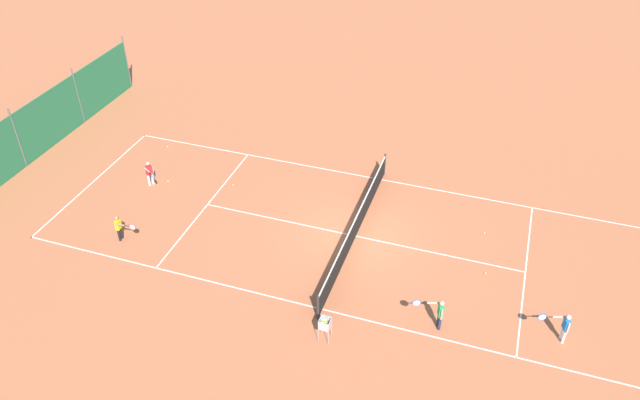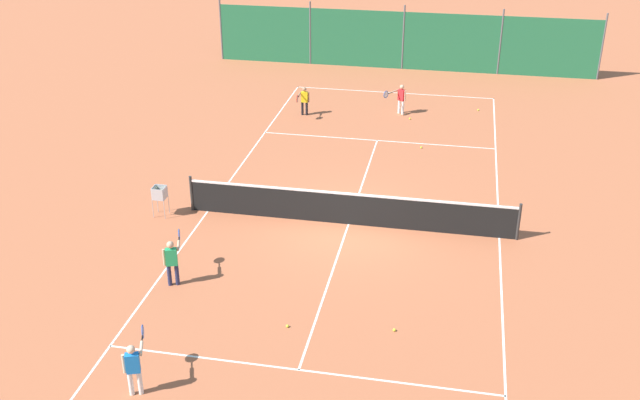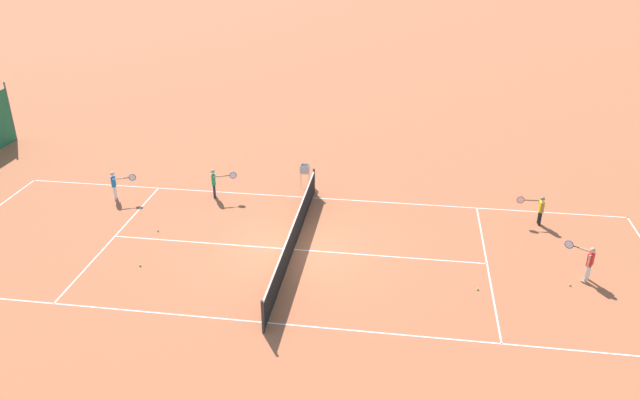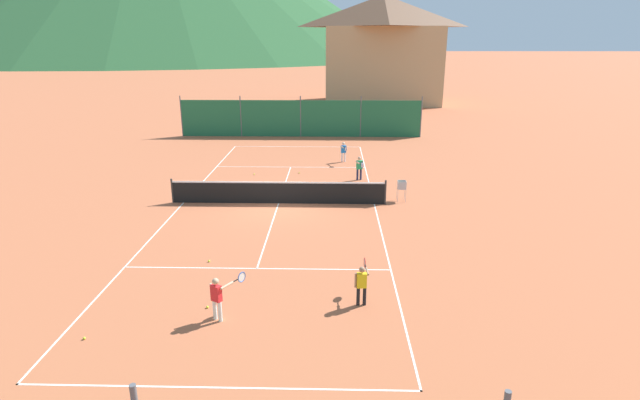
{
  "view_description": "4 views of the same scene",
  "coord_description": "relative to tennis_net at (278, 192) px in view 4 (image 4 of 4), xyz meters",
  "views": [
    {
      "loc": [
        18.15,
        4.68,
        15.46
      ],
      "look_at": [
        -0.58,
        -1.66,
        0.95
      ],
      "focal_mm": 35.0,
      "sensor_mm": 36.0,
      "label": 1
    },
    {
      "loc": [
        -2.74,
        18.16,
        9.78
      ],
      "look_at": [
        0.66,
        0.77,
        1.06
      ],
      "focal_mm": 42.0,
      "sensor_mm": 36.0,
      "label": 2
    },
    {
      "loc": [
        -17.95,
        -3.51,
        10.69
      ],
      "look_at": [
        1.03,
        -0.75,
        1.42
      ],
      "focal_mm": 35.0,
      "sensor_mm": 36.0,
      "label": 3
    },
    {
      "loc": [
        2.28,
        -20.25,
        6.69
      ],
      "look_at": [
        1.83,
        -2.16,
        0.86
      ],
      "focal_mm": 28.0,
      "sensor_mm": 36.0,
      "label": 4
    }
  ],
  "objects": [
    {
      "name": "ball_hopper",
      "position": [
        5.29,
        0.5,
        0.16
      ],
      "size": [
        0.36,
        0.36,
        0.89
      ],
      "color": "#B7B7BC",
      "rests_on": "ground"
    },
    {
      "name": "alpine_chalet",
      "position": [
        7.57,
        36.26,
        5.32
      ],
      "size": [
        13.0,
        10.0,
        11.2
      ],
      "color": "tan",
      "rests_on": "ground"
    },
    {
      "name": "player_far_baseline",
      "position": [
        -0.51,
        -9.33,
        0.18
      ],
      "size": [
        0.79,
        0.81,
        1.16
      ],
      "color": "white",
      "rests_on": "ground"
    },
    {
      "name": "tennis_net",
      "position": [
        0.0,
        0.0,
        0.0
      ],
      "size": [
        9.18,
        0.08,
        1.06
      ],
      "color": "#2D2D2D",
      "rests_on": "ground"
    },
    {
      "name": "ground_plane",
      "position": [
        0.0,
        0.0,
        -0.5
      ],
      "size": [
        600.0,
        600.0,
        0.0
      ],
      "primitive_type": "plane",
      "color": "#B7603D"
    },
    {
      "name": "player_near_baseline",
      "position": [
        3.64,
        3.81,
        0.2
      ],
      "size": [
        0.39,
        1.04,
        1.19
      ],
      "color": "#23284C",
      "rests_on": "ground"
    },
    {
      "name": "player_far_service",
      "position": [
        3.09,
        -8.47,
        0.15
      ],
      "size": [
        0.38,
        0.96,
        1.11
      ],
      "color": "black",
      "rests_on": "ground"
    },
    {
      "name": "tennis_ball_service_box",
      "position": [
        0.56,
        5.03,
        -0.47
      ],
      "size": [
        0.07,
        0.07,
        0.07
      ],
      "primitive_type": "sphere",
      "color": "#CCE033",
      "rests_on": "ground"
    },
    {
      "name": "tennis_ball_far_corner",
      "position": [
        -3.49,
        -10.29,
        -0.47
      ],
      "size": [
        0.07,
        0.07,
        0.07
      ],
      "primitive_type": "sphere",
      "color": "#CCE033",
      "rests_on": "ground"
    },
    {
      "name": "tennis_ball_by_net_right",
      "position": [
        -0.95,
        -8.8,
        -0.47
      ],
      "size": [
        0.07,
        0.07,
        0.07
      ],
      "primitive_type": "sphere",
      "color": "#CCE033",
      "rests_on": "ground"
    },
    {
      "name": "windscreen_fence_far",
      "position": [
        -0.0,
        15.5,
        0.81
      ],
      "size": [
        17.28,
        0.08,
        2.9
      ],
      "color": "#236B42",
      "rests_on": "ground"
    },
    {
      "name": "tennis_ball_by_net_left",
      "position": [
        -1.58,
        -5.97,
        -0.47
      ],
      "size": [
        0.07,
        0.07,
        0.07
      ],
      "primitive_type": "sphere",
      "color": "#CCE033",
      "rests_on": "ground"
    },
    {
      "name": "player_near_service",
      "position": [
        2.94,
        7.65,
        0.17
      ],
      "size": [
        0.37,
        1.01,
        1.15
      ],
      "color": "white",
      "rests_on": "ground"
    },
    {
      "name": "tennis_ball_near_corner",
      "position": [
        -1.76,
        4.72,
        -0.47
      ],
      "size": [
        0.07,
        0.07,
        0.07
      ],
      "primitive_type": "sphere",
      "color": "#CCE033",
      "rests_on": "ground"
    },
    {
      "name": "court_line_markings",
      "position": [
        0.0,
        0.0,
        -0.5
      ],
      "size": [
        8.25,
        23.85,
        0.01
      ],
      "color": "white",
      "rests_on": "ground"
    }
  ]
}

